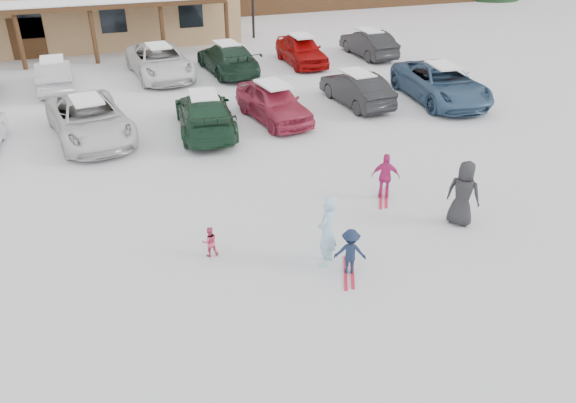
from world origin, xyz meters
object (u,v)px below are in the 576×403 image
object	(u,v)px
parked_car_3	(205,113)
parked_car_13	(369,43)
child_magenta	(386,176)
parked_car_10	(160,61)
parked_car_5	(356,89)
parked_car_9	(55,75)
parked_car_12	(301,50)
bystander_dark	(463,193)
parked_car_4	(273,102)
child_navy	(350,252)
parked_car_11	(228,58)
parked_car_6	(441,83)
toddler_red	(210,242)
adult_skier	(327,231)
parked_car_2	(90,119)

from	to	relation	value
parked_car_3	parked_car_13	world-z (taller)	parked_car_3
child_magenta	parked_car_10	size ratio (longest dim) A/B	0.25
child_magenta	parked_car_5	world-z (taller)	child_magenta
child_magenta	parked_car_10	xyz separation A→B (m)	(-4.43, 15.10, 0.06)
parked_car_5	parked_car_9	size ratio (longest dim) A/B	0.97
parked_car_5	parked_car_12	size ratio (longest dim) A/B	0.95
parked_car_3	parked_car_13	size ratio (longest dim) A/B	1.15
bystander_dark	parked_car_12	world-z (taller)	bystander_dark
bystander_dark	parked_car_10	distance (m)	18.02
parked_car_4	child_navy	bearing A→B (deg)	-106.93
parked_car_11	parked_car_13	bearing A→B (deg)	179.84
parked_car_6	parked_car_11	distance (m)	10.64
child_magenta	parked_car_4	world-z (taller)	parked_car_4
parked_car_13	bystander_dark	bearing A→B (deg)	69.02
child_navy	toddler_red	bearing A→B (deg)	-8.03
toddler_red	parked_car_6	bearing A→B (deg)	-142.75
parked_car_4	parked_car_10	bearing A→B (deg)	104.98
parked_car_6	parked_car_9	size ratio (longest dim) A/B	1.31
parked_car_6	parked_car_12	bearing A→B (deg)	120.04
toddler_red	bystander_dark	bearing A→B (deg)	175.90
toddler_red	parked_car_9	distance (m)	16.28
parked_car_10	bystander_dark	bearing A→B (deg)	-76.63
child_magenta	bystander_dark	size ratio (longest dim) A/B	0.77
child_magenta	parked_car_3	bearing A→B (deg)	-32.44
toddler_red	adult_skier	bearing A→B (deg)	155.64
parked_car_12	parked_car_4	bearing A→B (deg)	-117.99
toddler_red	parked_car_9	world-z (taller)	parked_car_9
child_navy	parked_car_9	size ratio (longest dim) A/B	0.27
parked_car_11	parked_car_12	world-z (taller)	parked_car_12
bystander_dark	parked_car_6	size ratio (longest dim) A/B	0.33
bystander_dark	parked_car_13	bearing A→B (deg)	-56.85
parked_car_10	parked_car_12	size ratio (longest dim) A/B	1.25
parked_car_13	child_navy	bearing A→B (deg)	59.98
bystander_dark	child_navy	bearing A→B (deg)	67.98
toddler_red	parked_car_4	size ratio (longest dim) A/B	0.18
bystander_dark	parked_car_4	distance (m)	9.68
parked_car_2	parked_car_5	xyz separation A→B (m)	(10.89, 0.26, -0.06)
adult_skier	parked_car_9	world-z (taller)	adult_skier
adult_skier	bystander_dark	size ratio (longest dim) A/B	1.00
adult_skier	toddler_red	bearing A→B (deg)	-70.39
parked_car_3	parked_car_6	xyz separation A→B (m)	(10.47, 0.25, 0.06)
child_navy	bystander_dark	size ratio (longest dim) A/B	0.64
child_magenta	parked_car_9	distance (m)	17.27
parked_car_5	child_magenta	bearing A→B (deg)	65.57
parked_car_5	parked_car_12	xyz separation A→B (m)	(0.10, 6.98, 0.06)
parked_car_3	bystander_dark	bearing A→B (deg)	125.21
adult_skier	parked_car_4	xyz separation A→B (m)	(1.90, 9.97, -0.18)
toddler_red	parked_car_12	bearing A→B (deg)	-115.76
parked_car_9	parked_car_13	xyz separation A→B (m)	(16.41, 0.79, 0.00)
toddler_red	parked_car_2	bearing A→B (deg)	-72.95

